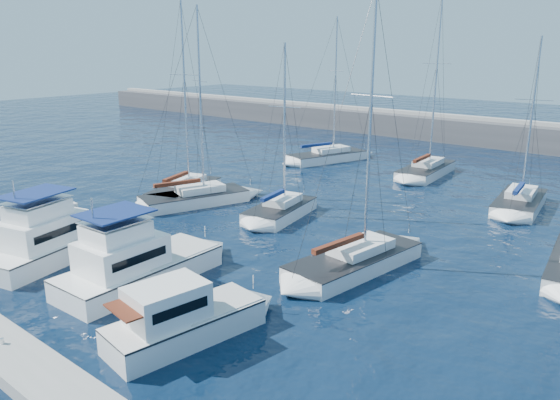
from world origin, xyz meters
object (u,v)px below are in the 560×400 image
Objects in this scene: sailboat_mid_a at (185,190)px; sailboat_mid_d at (355,261)px; sailboat_back_c at (519,202)px; sailboat_mid_b at (195,198)px; motor_yacht_port_inner at (55,240)px; motor_yacht_stbd_outer at (180,321)px; motor_yacht_port_outer at (58,231)px; sailboat_back_b at (426,170)px; sailboat_mid_c at (280,210)px; motor_yacht_stbd_inner at (133,265)px; sailboat_back_a at (327,156)px.

sailboat_mid_a is 1.03× the size of sailboat_mid_d.
sailboat_mid_a reaches higher than sailboat_back_c.
sailboat_mid_d is at bearing -108.34° from sailboat_back_c.
sailboat_mid_d is (17.06, -3.04, -0.01)m from sailboat_mid_b.
sailboat_mid_a is at bearing 175.29° from sailboat_mid_b.
motor_yacht_port_inner reaches higher than motor_yacht_stbd_outer.
motor_yacht_port_inner reaches higher than motor_yacht_port_outer.
motor_yacht_port_inner is at bearing -60.97° from sailboat_mid_b.
motor_yacht_stbd_outer is 36.45m from sailboat_back_b.
motor_yacht_port_inner is at bearing -120.79° from sailboat_mid_c.
motor_yacht_stbd_inner is at bearing -120.06° from sailboat_back_c.
sailboat_back_b reaches higher than sailboat_back_c.
sailboat_back_c is (13.02, 13.68, -0.01)m from sailboat_mid_c.
sailboat_mid_c is at bearing 67.15° from motor_yacht_port_outer.
sailboat_mid_b is 25.67m from sailboat_back_c.
sailboat_mid_a reaches higher than motor_yacht_port_outer.
sailboat_mid_b is (-2.20, 13.05, -0.60)m from motor_yacht_port_inner.
sailboat_back_a is at bearing 82.74° from motor_yacht_port_inner.
motor_yacht_stbd_inner is at bearing 169.29° from motor_yacht_stbd_outer.
sailboat_mid_c is at bearing 33.07° from sailboat_mid_b.
sailboat_mid_c is at bearing -14.03° from sailboat_mid_a.
sailboat_back_c is (18.28, 28.53, -0.62)m from motor_yacht_port_inner.
sailboat_back_b reaches higher than sailboat_mid_d.
motor_yacht_port_inner is 0.81× the size of sailboat_mid_c.
sailboat_mid_c is 19.75m from sailboat_back_b.
sailboat_back_b is (9.51, 33.26, -0.40)m from motor_yacht_port_outer.
sailboat_back_a is at bearing 124.14° from motor_yacht_stbd_outer.
motor_yacht_stbd_inner is 0.68× the size of sailboat_back_c.
sailboat_mid_c is 18.88m from sailboat_back_c.
sailboat_mid_b is 7.68m from sailboat_mid_c.
sailboat_back_b reaches higher than motor_yacht_stbd_outer.
sailboat_mid_a reaches higher than motor_yacht_stbd_inner.
sailboat_mid_c is at bearing 56.73° from motor_yacht_port_inner.
sailboat_mid_a reaches higher than motor_yacht_stbd_outer.
sailboat_back_c is (4.99, 30.07, -0.43)m from motor_yacht_stbd_outer.
sailboat_mid_b is at bearing 177.19° from sailboat_mid_d.
motor_yacht_port_inner is at bearing -176.65° from motor_yacht_stbd_inner.
motor_yacht_stbd_inner is at bearing -66.85° from sailboat_mid_a.
motor_yacht_stbd_outer is 0.45× the size of sailboat_mid_a.
sailboat_back_c is at bearing 14.14° from sailboat_mid_a.
sailboat_mid_d is at bearing 32.55° from motor_yacht_port_outer.
sailboat_back_a is at bearing 104.31° from sailboat_mid_c.
sailboat_mid_b is 0.91× the size of sailboat_back_b.
sailboat_mid_c is 0.83× the size of sailboat_back_a.
motor_yacht_port_outer is 8.83m from motor_yacht_stbd_inner.
sailboat_back_b is (-7.25, 24.46, 0.02)m from sailboat_mid_d.
sailboat_mid_b is 1.00× the size of sailboat_mid_d.
motor_yacht_port_outer is 0.44× the size of sailboat_mid_d.
motor_yacht_stbd_outer is 39.37m from sailboat_back_a.
motor_yacht_port_inner is 15.77m from sailboat_mid_c.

